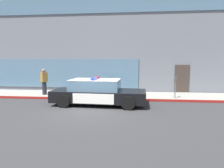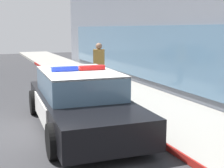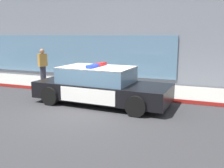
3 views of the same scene
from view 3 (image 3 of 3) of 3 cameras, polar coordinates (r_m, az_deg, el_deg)
name	(u,v)px [view 3 (image 3 of 3)]	position (r m, az deg, el deg)	size (l,w,h in m)	color
ground	(79,113)	(8.48, -7.48, -6.41)	(48.00, 48.00, 0.00)	#303033
sidewalk	(118,88)	(11.80, 1.30, -0.95)	(48.00, 2.66, 0.15)	gray
curb_red_paint	(107,94)	(10.57, -1.19, -2.37)	(28.80, 0.04, 0.14)	maroon
storefront_building	(122,8)	(18.42, 2.16, 16.84)	(25.45, 10.26, 8.76)	slate
police_cruiser	(100,86)	(9.34, -2.64, -0.39)	(5.07, 2.29, 1.49)	black
fire_hydrant	(84,80)	(11.65, -6.45, 0.97)	(0.34, 0.39, 0.73)	silver
pedestrian_on_sidewalk	(43,66)	(12.94, -15.39, 3.94)	(0.42, 0.48, 1.71)	#23232D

